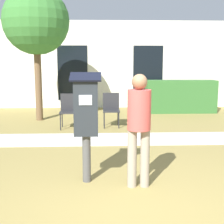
{
  "coord_description": "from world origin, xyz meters",
  "views": [
    {
      "loc": [
        -0.44,
        -3.42,
        1.76
      ],
      "look_at": [
        -0.25,
        0.84,
        1.05
      ],
      "focal_mm": 50.0,
      "sensor_mm": 36.0,
      "label": 1
    }
  ],
  "objects_px": {
    "person_standing": "(139,122)",
    "outdoor_chair_middle": "(111,107)",
    "outdoor_chair_left": "(69,108)",
    "parking_meter": "(86,113)"
  },
  "relations": [
    {
      "from": "person_standing",
      "to": "outdoor_chair_left",
      "type": "bearing_deg",
      "value": 95.87
    },
    {
      "from": "outdoor_chair_middle",
      "to": "outdoor_chair_left",
      "type": "bearing_deg",
      "value": -159.81
    },
    {
      "from": "person_standing",
      "to": "outdoor_chair_middle",
      "type": "relative_size",
      "value": 1.76
    },
    {
      "from": "parking_meter",
      "to": "person_standing",
      "type": "relative_size",
      "value": 1.01
    },
    {
      "from": "parking_meter",
      "to": "outdoor_chair_middle",
      "type": "xyz_separation_m",
      "value": [
        0.51,
        3.87,
        -0.49
      ]
    },
    {
      "from": "person_standing",
      "to": "outdoor_chair_middle",
      "type": "bearing_deg",
      "value": 80.16
    },
    {
      "from": "outdoor_chair_left",
      "to": "outdoor_chair_middle",
      "type": "bearing_deg",
      "value": 3.93
    },
    {
      "from": "outdoor_chair_middle",
      "to": "person_standing",
      "type": "bearing_deg",
      "value": -74.97
    },
    {
      "from": "person_standing",
      "to": "outdoor_chair_left",
      "type": "xyz_separation_m",
      "value": [
        -1.34,
        3.93,
        -0.4
      ]
    },
    {
      "from": "person_standing",
      "to": "outdoor_chair_middle",
      "type": "xyz_separation_m",
      "value": [
        -0.22,
        4.09,
        -0.4
      ]
    }
  ]
}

